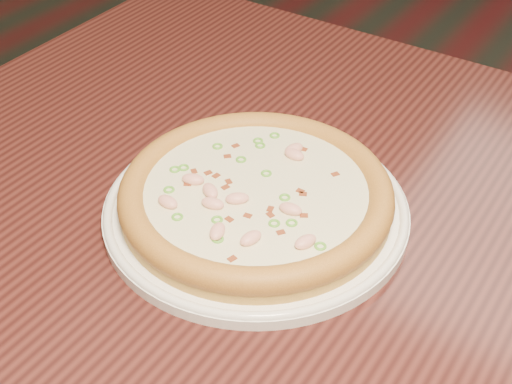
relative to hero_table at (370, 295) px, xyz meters
The scene contains 3 objects.
hero_table is the anchor object (origin of this frame).
plate 0.17m from the hero_table, 157.38° to the right, with size 0.32×0.32×0.02m.
pizza 0.18m from the hero_table, 157.28° to the right, with size 0.29×0.29×0.03m.
Camera 1 is at (0.07, -0.83, 1.24)m, focal length 50.00 mm.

